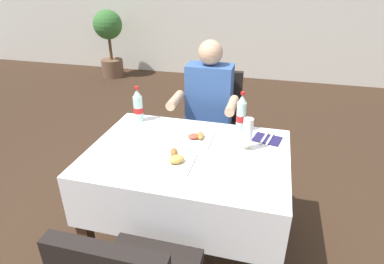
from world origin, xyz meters
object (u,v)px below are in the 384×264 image
(main_dining_table, at_px, (188,174))
(beer_glass_left, at_px, (247,134))
(seated_diner_far, at_px, (208,110))
(plate_near_camera, at_px, (174,160))
(cola_bottle_primary, at_px, (138,106))
(chair_far_diner_seat, at_px, (213,123))
(cola_bottle_secondary, at_px, (241,114))
(potted_plant_corner, at_px, (109,37))
(napkin_cutlery_set, at_px, (267,139))
(plate_far_diner, at_px, (194,138))

(main_dining_table, distance_m, beer_glass_left, 0.45)
(seated_diner_far, distance_m, beer_glass_left, 0.72)
(plate_near_camera, bearing_deg, cola_bottle_primary, 130.89)
(chair_far_diner_seat, height_order, seated_diner_far, seated_diner_far)
(cola_bottle_secondary, bearing_deg, plate_near_camera, -122.67)
(potted_plant_corner, bearing_deg, cola_bottle_primary, -58.91)
(cola_bottle_primary, xyz_separation_m, napkin_cutlery_set, (0.91, -0.07, -0.11))
(plate_near_camera, height_order, cola_bottle_secondary, cola_bottle_secondary)
(potted_plant_corner, bearing_deg, seated_diner_far, -49.90)
(main_dining_table, xyz_separation_m, cola_bottle_secondary, (0.27, 0.35, 0.29))
(seated_diner_far, bearing_deg, napkin_cutlery_set, -42.82)
(main_dining_table, distance_m, plate_far_diner, 0.23)
(main_dining_table, bearing_deg, potted_plant_corner, 124.08)
(seated_diner_far, distance_m, cola_bottle_secondary, 0.50)
(chair_far_diner_seat, xyz_separation_m, potted_plant_corner, (-2.35, 2.64, 0.14))
(chair_far_diner_seat, height_order, potted_plant_corner, potted_plant_corner)
(chair_far_diner_seat, relative_size, plate_near_camera, 4.13)
(main_dining_table, relative_size, plate_near_camera, 5.10)
(cola_bottle_secondary, bearing_deg, seated_diner_far, 129.46)
(plate_near_camera, relative_size, napkin_cutlery_set, 1.20)
(plate_far_diner, relative_size, potted_plant_corner, 0.22)
(plate_near_camera, relative_size, cola_bottle_secondary, 0.85)
(napkin_cutlery_set, bearing_deg, cola_bottle_primary, 175.91)
(chair_far_diner_seat, distance_m, seated_diner_far, 0.19)
(napkin_cutlery_set, relative_size, potted_plant_corner, 0.17)
(plate_far_diner, bearing_deg, cola_bottle_secondary, 36.70)
(potted_plant_corner, bearing_deg, plate_far_diner, -54.78)
(seated_diner_far, distance_m, potted_plant_corner, 3.60)
(seated_diner_far, bearing_deg, main_dining_table, -87.56)
(cola_bottle_secondary, bearing_deg, main_dining_table, -127.73)
(napkin_cutlery_set, xyz_separation_m, potted_plant_corner, (-2.80, 3.20, -0.06))
(seated_diner_far, bearing_deg, cola_bottle_secondary, -50.54)
(beer_glass_left, relative_size, cola_bottle_primary, 0.79)
(chair_far_diner_seat, bearing_deg, plate_far_diner, -90.17)
(cola_bottle_primary, bearing_deg, seated_diner_far, 42.20)
(main_dining_table, xyz_separation_m, plate_far_diner, (-0.00, 0.15, 0.18))
(chair_far_diner_seat, distance_m, cola_bottle_secondary, 0.63)
(cola_bottle_secondary, xyz_separation_m, napkin_cutlery_set, (0.18, -0.08, -0.12))
(plate_near_camera, xyz_separation_m, beer_glass_left, (0.38, 0.25, 0.09))
(beer_glass_left, bearing_deg, chair_far_diner_seat, 115.29)
(chair_far_diner_seat, bearing_deg, potted_plant_corner, 131.62)
(beer_glass_left, xyz_separation_m, potted_plant_corner, (-2.69, 3.36, -0.16))
(seated_diner_far, xyz_separation_m, cola_bottle_secondary, (0.30, -0.37, 0.16))
(chair_far_diner_seat, distance_m, cola_bottle_primary, 0.74)
(plate_near_camera, xyz_separation_m, cola_bottle_secondary, (0.32, 0.49, 0.10))
(plate_far_diner, xyz_separation_m, potted_plant_corner, (-2.35, 3.32, -0.07))
(chair_far_diner_seat, distance_m, potted_plant_corner, 3.54)
(cola_bottle_secondary, bearing_deg, beer_glass_left, -74.51)
(chair_far_diner_seat, xyz_separation_m, napkin_cutlery_set, (0.46, -0.56, 0.20))
(plate_far_diner, xyz_separation_m, cola_bottle_secondary, (0.27, 0.20, 0.11))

